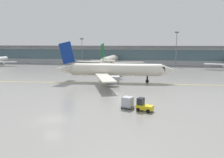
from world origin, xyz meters
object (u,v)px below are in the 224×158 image
(gate_airplane_1, at_px, (110,60))
(cargo_dolly_lead, at_px, (128,102))
(baggage_tug, at_px, (144,106))
(apron_light_mast_1, at_px, (82,50))
(apron_light_mast_2, at_px, (176,48))
(taxiing_regional_jet, at_px, (115,70))

(gate_airplane_1, distance_m, cargo_dolly_lead, 66.67)
(gate_airplane_1, relative_size, baggage_tug, 11.38)
(gate_airplane_1, bearing_deg, cargo_dolly_lead, -165.28)
(gate_airplane_1, bearing_deg, apron_light_mast_1, 56.20)
(cargo_dolly_lead, bearing_deg, apron_light_mast_1, 134.13)
(baggage_tug, distance_m, apron_light_mast_2, 77.58)
(taxiing_regional_jet, relative_size, apron_light_mast_2, 2.13)
(gate_airplane_1, xyz_separation_m, cargo_dolly_lead, (15.62, -64.78, -2.26))
(gate_airplane_1, bearing_deg, baggage_tug, -163.28)
(cargo_dolly_lead, height_order, apron_light_mast_2, apron_light_mast_2)
(baggage_tug, xyz_separation_m, cargo_dolly_lead, (-2.70, 1.05, 0.16))
(baggage_tug, xyz_separation_m, apron_light_mast_1, (-35.02, 77.51, 6.41))
(cargo_dolly_lead, relative_size, apron_light_mast_1, 0.19)
(gate_airplane_1, height_order, baggage_tug, gate_airplane_1)
(gate_airplane_1, xyz_separation_m, apron_light_mast_2, (29.78, 10.50, 5.42))
(gate_airplane_1, xyz_separation_m, baggage_tug, (18.31, -65.83, -2.42))
(gate_airplane_1, xyz_separation_m, apron_light_mast_1, (-16.70, 11.68, 3.98))
(baggage_tug, distance_m, apron_light_mast_1, 85.29)
(baggage_tug, relative_size, apron_light_mast_2, 0.18)
(gate_airplane_1, relative_size, cargo_dolly_lead, 13.14)
(cargo_dolly_lead, xyz_separation_m, apron_light_mast_1, (-32.32, 76.46, 6.25))
(baggage_tug, bearing_deg, cargo_dolly_lead, 180.00)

